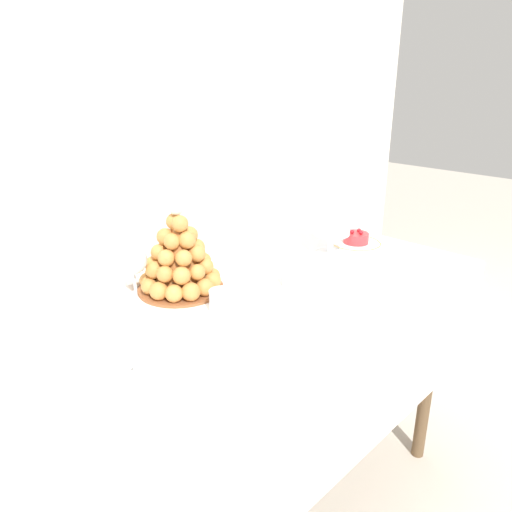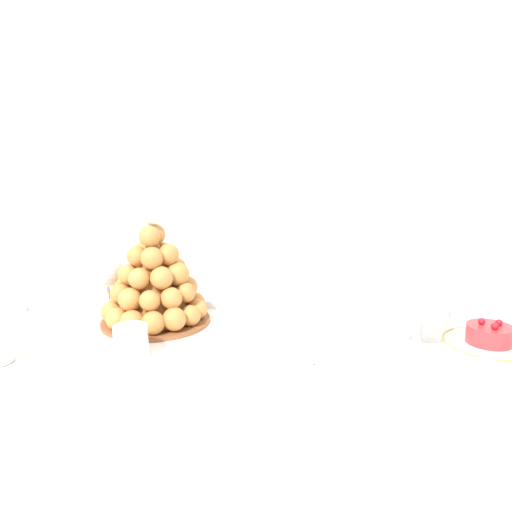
{
  "view_description": "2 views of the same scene",
  "coord_description": "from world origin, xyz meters",
  "px_view_note": "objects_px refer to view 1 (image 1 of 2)",
  "views": [
    {
      "loc": [
        -0.89,
        -0.89,
        1.36
      ],
      "look_at": [
        -0.01,
        -0.04,
        0.9
      ],
      "focal_mm": 34.96,
      "sensor_mm": 36.0,
      "label": 1
    },
    {
      "loc": [
        0.06,
        -0.9,
        1.16
      ],
      "look_at": [
        0.08,
        0.04,
        0.96
      ],
      "focal_mm": 34.6,
      "sensor_mm": 36.0,
      "label": 2
    }
  ],
  "objects_px": {
    "dessert_cup_mid_left": "(222,302)",
    "macaron_goblet": "(333,207)",
    "dessert_cup_left": "(147,340)",
    "dessert_cup_centre": "(291,279)",
    "croquembouche": "(179,258)",
    "fruit_tart_plate": "(356,241)",
    "serving_tray": "(198,300)",
    "wine_glass": "(133,262)"
  },
  "relations": [
    {
      "from": "dessert_cup_mid_left",
      "to": "macaron_goblet",
      "type": "height_order",
      "value": "macaron_goblet"
    },
    {
      "from": "dessert_cup_left",
      "to": "dessert_cup_centre",
      "type": "relative_size",
      "value": 1.18
    },
    {
      "from": "dessert_cup_left",
      "to": "macaron_goblet",
      "type": "bearing_deg",
      "value": 5.89
    },
    {
      "from": "croquembouche",
      "to": "dessert_cup_left",
      "type": "relative_size",
      "value": 4.47
    },
    {
      "from": "croquembouche",
      "to": "macaron_goblet",
      "type": "distance_m",
      "value": 0.55
    },
    {
      "from": "fruit_tart_plate",
      "to": "serving_tray",
      "type": "bearing_deg",
      "value": 175.92
    },
    {
      "from": "dessert_cup_centre",
      "to": "fruit_tart_plate",
      "type": "height_order",
      "value": "same"
    },
    {
      "from": "croquembouche",
      "to": "wine_glass",
      "type": "xyz_separation_m",
      "value": [
        -0.11,
        0.05,
        0.01
      ]
    },
    {
      "from": "dessert_cup_left",
      "to": "fruit_tart_plate",
      "type": "bearing_deg",
      "value": 4.41
    },
    {
      "from": "serving_tray",
      "to": "dessert_cup_centre",
      "type": "relative_size",
      "value": 13.21
    },
    {
      "from": "serving_tray",
      "to": "dessert_cup_mid_left",
      "type": "distance_m",
      "value": 0.11
    },
    {
      "from": "dessert_cup_left",
      "to": "wine_glass",
      "type": "xyz_separation_m",
      "value": [
        0.13,
        0.25,
        0.07
      ]
    },
    {
      "from": "croquembouche",
      "to": "dessert_cup_centre",
      "type": "distance_m",
      "value": 0.31
    },
    {
      "from": "serving_tray",
      "to": "dessert_cup_mid_left",
      "type": "bearing_deg",
      "value": -93.57
    },
    {
      "from": "macaron_goblet",
      "to": "dessert_cup_left",
      "type": "bearing_deg",
      "value": -174.11
    },
    {
      "from": "dessert_cup_left",
      "to": "wine_glass",
      "type": "height_order",
      "value": "wine_glass"
    },
    {
      "from": "croquembouche",
      "to": "dessert_cup_centre",
      "type": "height_order",
      "value": "croquembouche"
    },
    {
      "from": "dessert_cup_mid_left",
      "to": "fruit_tart_plate",
      "type": "relative_size",
      "value": 0.35
    },
    {
      "from": "dessert_cup_left",
      "to": "dessert_cup_centre",
      "type": "distance_m",
      "value": 0.48
    },
    {
      "from": "dessert_cup_left",
      "to": "macaron_goblet",
      "type": "height_order",
      "value": "macaron_goblet"
    },
    {
      "from": "macaron_goblet",
      "to": "croquembouche",
      "type": "bearing_deg",
      "value": 167.54
    },
    {
      "from": "dessert_cup_mid_left",
      "to": "dessert_cup_centre",
      "type": "distance_m",
      "value": 0.24
    },
    {
      "from": "dessert_cup_mid_left",
      "to": "dessert_cup_centre",
      "type": "bearing_deg",
      "value": -4.77
    },
    {
      "from": "serving_tray",
      "to": "dessert_cup_centre",
      "type": "xyz_separation_m",
      "value": [
        0.24,
        -0.12,
        0.02
      ]
    },
    {
      "from": "wine_glass",
      "to": "macaron_goblet",
      "type": "bearing_deg",
      "value": -14.39
    },
    {
      "from": "croquembouche",
      "to": "dessert_cup_left",
      "type": "distance_m",
      "value": 0.32
    },
    {
      "from": "wine_glass",
      "to": "dessert_cup_mid_left",
      "type": "bearing_deg",
      "value": -66.11
    },
    {
      "from": "dessert_cup_mid_left",
      "to": "macaron_goblet",
      "type": "distance_m",
      "value": 0.56
    },
    {
      "from": "serving_tray",
      "to": "dessert_cup_left",
      "type": "height_order",
      "value": "dessert_cup_left"
    },
    {
      "from": "macaron_goblet",
      "to": "fruit_tart_plate",
      "type": "distance_m",
      "value": 0.2
    },
    {
      "from": "serving_tray",
      "to": "fruit_tart_plate",
      "type": "distance_m",
      "value": 0.68
    },
    {
      "from": "dessert_cup_centre",
      "to": "fruit_tart_plate",
      "type": "relative_size",
      "value": 0.27
    },
    {
      "from": "dessert_cup_centre",
      "to": "macaron_goblet",
      "type": "height_order",
      "value": "macaron_goblet"
    },
    {
      "from": "dessert_cup_left",
      "to": "wine_glass",
      "type": "distance_m",
      "value": 0.29
    },
    {
      "from": "serving_tray",
      "to": "dessert_cup_mid_left",
      "type": "xyz_separation_m",
      "value": [
        -0.01,
        -0.1,
        0.03
      ]
    },
    {
      "from": "serving_tray",
      "to": "dessert_cup_left",
      "type": "bearing_deg",
      "value": -153.61
    },
    {
      "from": "dessert_cup_mid_left",
      "to": "macaron_goblet",
      "type": "xyz_separation_m",
      "value": [
        0.55,
        0.06,
        0.12
      ]
    },
    {
      "from": "dessert_cup_centre",
      "to": "wine_glass",
      "type": "xyz_separation_m",
      "value": [
        -0.34,
        0.25,
        0.08
      ]
    },
    {
      "from": "dessert_cup_mid_left",
      "to": "fruit_tart_plate",
      "type": "height_order",
      "value": "dessert_cup_mid_left"
    },
    {
      "from": "dessert_cup_centre",
      "to": "croquembouche",
      "type": "bearing_deg",
      "value": 139.04
    },
    {
      "from": "serving_tray",
      "to": "fruit_tart_plate",
      "type": "bearing_deg",
      "value": -4.08
    },
    {
      "from": "macaron_goblet",
      "to": "serving_tray",
      "type": "bearing_deg",
      "value": 175.86
    }
  ]
}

